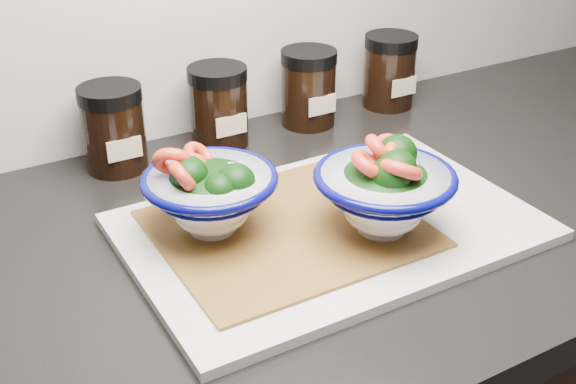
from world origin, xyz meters
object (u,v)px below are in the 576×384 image
spice_jar_b (219,106)px  bowl_right (385,190)px  cutting_board (330,227)px  spice_jar_a (114,128)px  spice_jar_d (389,71)px  spice_jar_c (308,88)px  bowl_left (209,193)px

spice_jar_b → bowl_right: bearing=-81.8°
cutting_board → spice_jar_a: size_ratio=3.98×
spice_jar_a → spice_jar_d: (0.44, 0.00, 0.00)m
spice_jar_c → spice_jar_b: bearing=180.0°
bowl_left → spice_jar_a: size_ratio=1.31×
spice_jar_b → spice_jar_c: 0.15m
spice_jar_a → bowl_left: bearing=-81.9°
spice_jar_a → spice_jar_c: (0.29, 0.00, 0.00)m
bowl_right → spice_jar_d: size_ratio=1.36×
cutting_board → spice_jar_c: (0.14, 0.27, 0.05)m
spice_jar_b → bowl_left: bearing=-117.2°
cutting_board → spice_jar_b: 0.28m
spice_jar_c → spice_jar_a: bearing=180.0°
cutting_board → spice_jar_d: bearing=43.9°
cutting_board → spice_jar_d: spice_jar_d is taller
spice_jar_a → spice_jar_c: 0.29m
cutting_board → bowl_right: (0.04, -0.05, 0.06)m
bowl_left → spice_jar_a: (-0.03, 0.23, -0.01)m
spice_jar_b → spice_jar_d: bearing=0.0°
spice_jar_d → bowl_right: bearing=-127.7°
bowl_left → spice_jar_d: 0.47m
spice_jar_a → spice_jar_b: size_ratio=1.00×
spice_jar_b → spice_jar_a: bearing=180.0°
spice_jar_c → bowl_right: bearing=-107.2°
cutting_board → bowl_left: 0.14m
cutting_board → spice_jar_d: 0.40m
cutting_board → bowl_left: size_ratio=3.05×
bowl_right → cutting_board: bearing=130.4°
cutting_board → spice_jar_d: (0.29, 0.27, 0.05)m
bowl_right → spice_jar_a: bowl_right is taller
bowl_left → spice_jar_c: size_ratio=1.31×
spice_jar_a → spice_jar_d: bearing=0.0°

